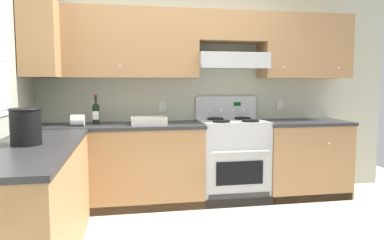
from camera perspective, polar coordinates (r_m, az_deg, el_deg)
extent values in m
cube|color=#B7BAA3|center=(4.53, 2.63, 4.70)|extent=(4.68, 0.12, 2.55)
cube|color=#A87A4C|center=(4.20, -11.26, 11.69)|extent=(1.74, 0.34, 0.76)
cube|color=#A87A4C|center=(4.72, 17.27, 10.87)|extent=(1.09, 0.34, 0.76)
cube|color=#A87A4C|center=(4.40, 6.02, 14.26)|extent=(0.80, 0.34, 0.34)
cube|color=#B7BABC|center=(4.32, 6.11, 9.20)|extent=(0.80, 0.46, 0.17)
cube|color=#B7BABC|center=(4.10, 6.98, 8.33)|extent=(0.80, 0.03, 0.04)
sphere|color=silver|center=(4.00, -11.22, 8.26)|extent=(0.02, 0.02, 0.02)
sphere|color=silver|center=(4.39, 14.24, 7.96)|extent=(0.02, 0.02, 0.02)
sphere|color=silver|center=(4.72, 21.95, 7.55)|extent=(0.02, 0.02, 0.02)
cube|color=silver|center=(4.37, -4.63, 2.09)|extent=(0.08, 0.01, 0.12)
cube|color=silver|center=(4.37, -4.62, 2.38)|extent=(0.03, 0.00, 0.03)
cube|color=silver|center=(4.37, -4.62, 1.80)|extent=(0.03, 0.00, 0.03)
cube|color=silver|center=(4.76, 13.61, 2.25)|extent=(0.08, 0.01, 0.12)
cube|color=silver|center=(4.75, 13.64, 2.51)|extent=(0.03, 0.00, 0.03)
cube|color=silver|center=(4.76, 13.63, 1.98)|extent=(0.03, 0.00, 0.03)
cube|color=#A87A4C|center=(4.10, -22.34, 11.52)|extent=(0.34, 0.64, 0.76)
cube|color=#A87A4C|center=(4.14, -11.16, -7.21)|extent=(1.80, 0.61, 0.87)
cube|color=#2D2D30|center=(4.07, -11.28, -0.95)|extent=(1.83, 0.63, 0.04)
cube|color=#A87A4C|center=(4.65, 16.91, -5.94)|extent=(1.01, 0.61, 0.87)
cube|color=#2D2D30|center=(4.58, 17.07, -0.35)|extent=(1.03, 0.63, 0.04)
cube|color=black|center=(4.07, 1.85, -13.07)|extent=(3.54, 0.06, 0.09)
sphere|color=silver|center=(3.81, -16.75, -4.75)|extent=(0.03, 0.03, 0.03)
sphere|color=silver|center=(4.40, 20.64, -3.47)|extent=(0.03, 0.03, 0.03)
cube|color=#A87A4C|center=(3.02, -23.57, -12.54)|extent=(0.61, 1.89, 0.87)
cube|color=#2D2D30|center=(2.91, -23.93, -3.98)|extent=(0.63, 1.91, 0.04)
cube|color=#B7BABC|center=(4.32, 6.29, -6.35)|extent=(0.76, 0.58, 0.91)
cube|color=black|center=(4.06, 7.48, -8.23)|extent=(0.53, 0.01, 0.26)
cylinder|color=silver|center=(3.99, 7.63, -4.96)|extent=(0.65, 0.02, 0.02)
cube|color=#333333|center=(4.14, 7.42, -12.06)|extent=(0.70, 0.01, 0.11)
cube|color=#B7BABC|center=(4.25, 6.35, -0.21)|extent=(0.76, 0.58, 0.02)
cube|color=#B7BABC|center=(4.49, 5.38, 1.87)|extent=(0.76, 0.04, 0.29)
cube|color=#053F0C|center=(4.51, 7.07, 2.50)|extent=(0.09, 0.01, 0.04)
cylinder|color=black|center=(4.06, 4.63, -0.19)|extent=(0.19, 0.19, 0.02)
cylinder|color=black|center=(4.06, 4.63, -0.28)|extent=(0.07, 0.07, 0.01)
cylinder|color=black|center=(4.16, 9.15, -0.11)|extent=(0.19, 0.19, 0.02)
cylinder|color=black|center=(4.16, 9.15, -0.19)|extent=(0.07, 0.07, 0.01)
cylinder|color=black|center=(4.33, 3.67, 0.18)|extent=(0.19, 0.19, 0.02)
cylinder|color=black|center=(4.33, 3.67, 0.10)|extent=(0.07, 0.07, 0.01)
cylinder|color=black|center=(4.43, 7.94, 0.26)|extent=(0.19, 0.19, 0.02)
cylinder|color=black|center=(4.43, 7.94, 0.18)|extent=(0.07, 0.07, 0.01)
cylinder|color=white|center=(4.43, 2.83, 1.50)|extent=(0.04, 0.02, 0.04)
cylinder|color=white|center=(4.46, 4.59, 1.52)|extent=(0.04, 0.02, 0.04)
cylinder|color=white|center=(4.50, 6.32, 1.54)|extent=(0.04, 0.02, 0.04)
cylinder|color=white|center=(4.54, 8.03, 1.56)|extent=(0.04, 0.02, 0.04)
cylinder|color=black|center=(4.14, -14.79, 0.80)|extent=(0.07, 0.07, 0.21)
cone|color=black|center=(4.13, -14.83, 2.48)|extent=(0.07, 0.07, 0.04)
cylinder|color=black|center=(4.13, -14.85, 3.31)|extent=(0.03, 0.03, 0.08)
cylinder|color=maroon|center=(4.13, -14.87, 3.75)|extent=(0.03, 0.03, 0.02)
cube|color=silver|center=(4.10, -14.83, 0.70)|extent=(0.07, 0.00, 0.09)
cube|color=beige|center=(4.00, -6.76, -0.59)|extent=(0.31, 0.22, 0.02)
cube|color=beige|center=(3.87, -6.64, -0.33)|extent=(0.38, 0.01, 0.08)
cube|color=beige|center=(4.13, -6.88, 0.05)|extent=(0.38, 0.01, 0.08)
cube|color=beige|center=(3.99, -9.41, -0.18)|extent=(0.01, 0.25, 0.08)
cube|color=beige|center=(4.01, -4.14, -0.08)|extent=(0.01, 0.25, 0.08)
cylinder|color=black|center=(2.91, -24.57, -0.99)|extent=(0.22, 0.22, 0.27)
torus|color=black|center=(2.90, -24.68, 1.55)|extent=(0.23, 0.23, 0.01)
cylinder|color=white|center=(4.03, -17.45, -0.04)|extent=(0.14, 0.12, 0.12)
cylinder|color=#9E7A51|center=(4.04, -18.43, -0.06)|extent=(0.01, 0.04, 0.04)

